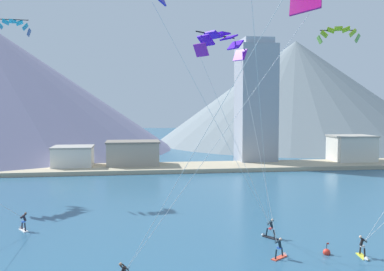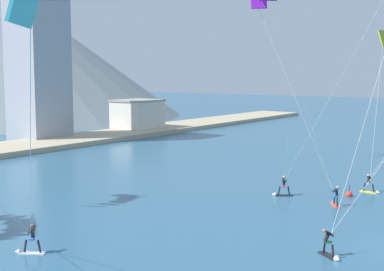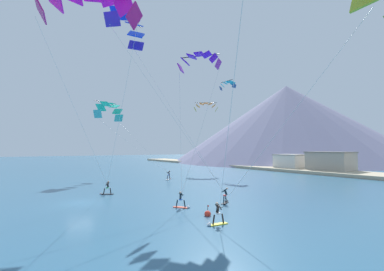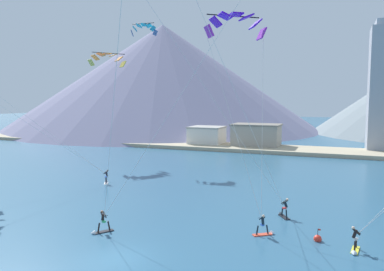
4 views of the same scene
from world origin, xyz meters
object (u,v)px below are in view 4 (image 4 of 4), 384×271
at_px(kitesurfer_mid_center, 101,226).
at_px(parafoil_kite_distant_mid_solo, 107,58).
at_px(kitesurfer_far_right, 106,179).
at_px(parafoil_kite_near_lead, 236,24).
at_px(race_marker_buoy, 318,239).
at_px(kitesurfer_far_left, 284,211).
at_px(parafoil_kite_distant_high_outer, 144,28).
at_px(kitesurfer_near_trail, 355,245).
at_px(kitesurfer_near_lead, 265,229).

height_order(kitesurfer_mid_center, parafoil_kite_distant_mid_solo, parafoil_kite_distant_mid_solo).
relative_size(kitesurfer_mid_center, kitesurfer_far_right, 0.96).
distance_m(parafoil_kite_near_lead, race_marker_buoy, 18.15).
distance_m(kitesurfer_far_left, parafoil_kite_distant_high_outer, 42.04).
relative_size(kitesurfer_mid_center, parafoil_kite_distant_high_outer, 0.37).
relative_size(kitesurfer_near_trail, parafoil_kite_near_lead, 0.11).
bearing_deg(race_marker_buoy, kitesurfer_far_left, 122.85).
height_order(kitesurfer_near_lead, kitesurfer_mid_center, kitesurfer_mid_center).
height_order(kitesurfer_near_trail, kitesurfer_mid_center, kitesurfer_near_trail).
xyz_separation_m(kitesurfer_near_lead, kitesurfer_far_right, (-20.68, 9.96, 0.08)).
xyz_separation_m(kitesurfer_far_right, parafoil_kite_distant_high_outer, (-5.47, 19.43, 21.15)).
height_order(parafoil_kite_distant_high_outer, parafoil_kite_distant_mid_solo, parafoil_kite_distant_high_outer).
height_order(kitesurfer_mid_center, kitesurfer_far_right, kitesurfer_far_right).
bearing_deg(kitesurfer_mid_center, parafoil_kite_near_lead, 47.40).
distance_m(kitesurfer_near_lead, parafoil_kite_near_lead, 16.80).
bearing_deg(kitesurfer_far_right, kitesurfer_far_left, -13.53).
relative_size(parafoil_kite_distant_high_outer, parafoil_kite_distant_mid_solo, 0.75).
relative_size(parafoil_kite_near_lead, parafoil_kite_distant_mid_solo, 2.63).
bearing_deg(parafoil_kite_distant_high_outer, parafoil_kite_distant_mid_solo, -154.90).
xyz_separation_m(kitesurfer_far_right, parafoil_kite_distant_mid_solo, (-11.02, 16.83, 16.24)).
distance_m(kitesurfer_near_lead, kitesurfer_near_trail, 6.06).
height_order(kitesurfer_mid_center, kitesurfer_far_left, kitesurfer_far_left).
bearing_deg(kitesurfer_far_left, kitesurfer_near_lead, -97.40).
height_order(kitesurfer_near_lead, parafoil_kite_near_lead, parafoil_kite_near_lead).
xyz_separation_m(kitesurfer_far_right, parafoil_kite_near_lead, (17.05, -5.45, 15.70)).
relative_size(kitesurfer_mid_center, parafoil_kite_near_lead, 0.11).
bearing_deg(kitesurfer_mid_center, parafoil_kite_distant_high_outer, 113.64).
relative_size(kitesurfer_mid_center, race_marker_buoy, 1.64).
distance_m(kitesurfer_near_trail, parafoil_kite_near_lead, 19.22).
distance_m(kitesurfer_near_trail, kitesurfer_far_right, 28.80).
xyz_separation_m(kitesurfer_near_lead, parafoil_kite_distant_high_outer, (-26.14, 29.39, 21.22)).
bearing_deg(kitesurfer_far_left, parafoil_kite_distant_high_outer, 137.46).
relative_size(kitesurfer_far_right, parafoil_kite_near_lead, 0.11).
distance_m(kitesurfer_near_lead, parafoil_kite_distant_high_outer, 44.70).
bearing_deg(parafoil_kite_distant_mid_solo, kitesurfer_near_lead, -40.21).
height_order(kitesurfer_far_left, parafoil_kite_distant_high_outer, parafoil_kite_distant_high_outer).
xyz_separation_m(kitesurfer_far_left, parafoil_kite_distant_high_outer, (-26.77, 24.56, 21.16)).
relative_size(parafoil_kite_near_lead, parafoil_kite_distant_high_outer, 3.54).
bearing_deg(parafoil_kite_near_lead, kitesurfer_near_lead, -51.18).
bearing_deg(kitesurfer_mid_center, race_marker_buoy, 15.58).
distance_m(kitesurfer_near_trail, kitesurfer_mid_center, 17.78).
relative_size(kitesurfer_near_lead, kitesurfer_far_right, 0.94).
xyz_separation_m(parafoil_kite_near_lead, parafoil_kite_distant_high_outer, (-22.52, 24.89, 5.45)).
height_order(kitesurfer_near_trail, race_marker_buoy, kitesurfer_near_trail).
bearing_deg(kitesurfer_far_right, parafoil_kite_distant_high_outer, 105.71).
height_order(kitesurfer_near_lead, parafoil_kite_distant_high_outer, parafoil_kite_distant_high_outer).
bearing_deg(kitesurfer_near_trail, parafoil_kite_distant_mid_solo, 143.68).
bearing_deg(kitesurfer_near_lead, race_marker_buoy, 2.52).
bearing_deg(kitesurfer_far_left, kitesurfer_far_right, 166.47).
distance_m(kitesurfer_near_lead, kitesurfer_far_right, 22.95).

